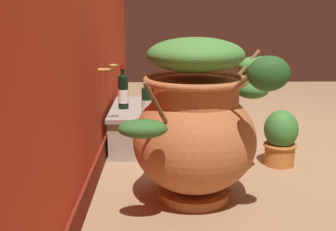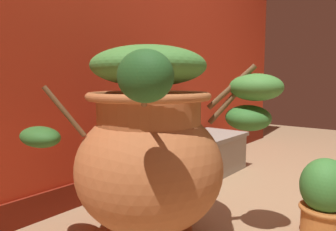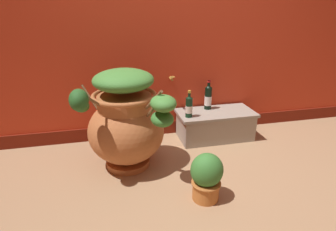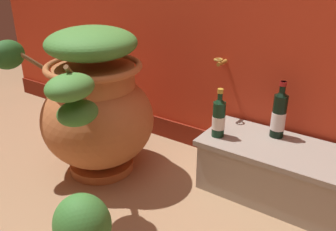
{
  "view_description": "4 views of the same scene",
  "coord_description": "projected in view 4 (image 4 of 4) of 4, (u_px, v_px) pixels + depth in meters",
  "views": [
    {
      "loc": [
        -2.79,
        0.71,
        1.01
      ],
      "look_at": [
        -0.06,
        0.65,
        0.35
      ],
      "focal_mm": 45.54,
      "sensor_mm": 36.0,
      "label": 1
    },
    {
      "loc": [
        -1.57,
        -0.39,
        0.73
      ],
      "look_at": [
        -0.18,
        0.74,
        0.53
      ],
      "focal_mm": 32.32,
      "sensor_mm": 36.0,
      "label": 2
    },
    {
      "loc": [
        -0.73,
        -1.73,
        1.36
      ],
      "look_at": [
        -0.17,
        0.71,
        0.37
      ],
      "focal_mm": 29.6,
      "sensor_mm": 36.0,
      "label": 3
    },
    {
      "loc": [
        0.85,
        -0.83,
        1.23
      ],
      "look_at": [
        -0.15,
        0.63,
        0.43
      ],
      "focal_mm": 37.9,
      "sensor_mm": 36.0,
      "label": 4
    }
  ],
  "objects": [
    {
      "name": "wine_bottle_left",
      "position": [
        219.0,
        117.0,
        1.95
      ],
      "size": [
        0.07,
        0.07,
        0.28
      ],
      "color": "black",
      "rests_on": "stone_ledge"
    },
    {
      "name": "wine_bottle_middle",
      "position": [
        279.0,
        114.0,
        1.94
      ],
      "size": [
        0.08,
        0.08,
        0.32
      ],
      "color": "black",
      "rests_on": "stone_ledge"
    },
    {
      "name": "terracotta_urn",
      "position": [
        95.0,
        105.0,
        2.07
      ],
      "size": [
        0.79,
        0.88,
        0.89
      ],
      "color": "#B26638",
      "rests_on": "ground_plane"
    },
    {
      "name": "stone_ledge",
      "position": [
        276.0,
        169.0,
        1.94
      ],
      "size": [
        0.83,
        0.41,
        0.31
      ],
      "color": "#9E9384",
      "rests_on": "ground_plane"
    }
  ]
}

